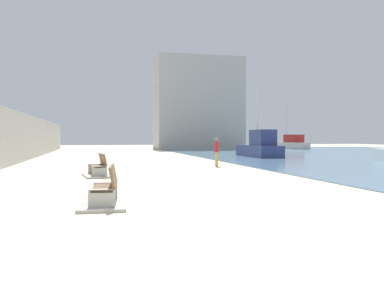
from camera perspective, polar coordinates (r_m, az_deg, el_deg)
The scene contains 8 objects.
ground_plane at distance 26.87m, azimuth -8.51°, elevation -2.61°, with size 120.00×120.00×0.00m, color beige.
seawall at distance 27.20m, azimuth -24.46°, elevation 0.87°, with size 0.80×64.00×3.34m, color #ADAAA3.
bench_near at distance 10.16m, azimuth -12.25°, elevation -7.23°, with size 1.27×2.19×0.98m.
bench_far at distance 17.62m, azimuth -13.22°, elevation -3.76°, with size 1.35×2.22×0.98m.
person_walking at distance 22.95m, azimuth 3.51°, elevation -0.82°, with size 0.37×0.43×1.66m.
boat_far_left at distance 58.36m, azimuth 13.72°, elevation 0.07°, with size 2.89×7.64×6.42m.
boat_distant at distance 34.17m, azimuth 9.58°, elevation -0.40°, with size 2.22×6.51×6.17m.
harbor_building at distance 56.69m, azimuth 0.86°, elevation 5.72°, with size 12.00×6.00×12.73m, color #ADAAA3.
Camera 1 is at (-2.38, -8.71, 1.68)m, focal length 37.54 mm.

